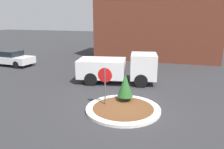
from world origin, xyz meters
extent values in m
plane|color=#2D2D30|center=(0.00, 0.00, 0.00)|extent=(120.00, 120.00, 0.00)
cylinder|color=silver|center=(0.00, 0.00, 0.07)|extent=(3.94, 3.94, 0.15)
cylinder|color=brown|center=(0.00, 0.00, 0.08)|extent=(3.23, 3.23, 0.15)
cylinder|color=#4C4C51|center=(-1.06, 0.18, 1.11)|extent=(0.07, 0.07, 2.22)
cylinder|color=#B71414|center=(-1.06, 0.18, 1.80)|extent=(0.79, 0.03, 0.79)
cylinder|color=brown|center=(-0.13, 1.02, 0.28)|extent=(0.08, 0.08, 0.26)
cone|color=#235623|center=(-0.13, 1.02, 1.07)|extent=(0.88, 0.88, 1.30)
cube|color=white|center=(0.28, 5.18, 1.31)|extent=(2.16, 2.44, 1.78)
cube|color=white|center=(-2.77, 4.67, 1.08)|extent=(3.77, 2.81, 1.32)
cube|color=black|center=(0.91, 5.28, 1.62)|extent=(0.35, 1.92, 0.62)
cylinder|color=black|center=(-0.06, 6.18, 0.47)|extent=(0.96, 0.40, 0.94)
cylinder|color=black|center=(0.28, 4.11, 0.47)|extent=(0.96, 0.40, 0.94)
cylinder|color=black|center=(-3.57, 5.61, 0.47)|extent=(0.96, 0.40, 0.94)
cylinder|color=black|center=(-3.23, 3.53, 0.47)|extent=(0.96, 0.40, 0.94)
cube|color=brown|center=(0.16, 16.02, 3.97)|extent=(13.57, 6.00, 7.95)
cube|color=silver|center=(-13.31, 7.52, 0.63)|extent=(4.54, 2.30, 0.67)
cube|color=black|center=(-13.53, 7.55, 1.24)|extent=(2.25, 1.85, 0.54)
cylinder|color=black|center=(-11.88, 8.26, 0.35)|extent=(0.72, 0.27, 0.71)
cylinder|color=black|center=(-12.05, 6.53, 0.35)|extent=(0.72, 0.27, 0.71)
cylinder|color=black|center=(-14.58, 8.52, 0.35)|extent=(0.72, 0.27, 0.71)
camera|label=1|loc=(2.45, -10.41, 4.80)|focal=35.00mm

